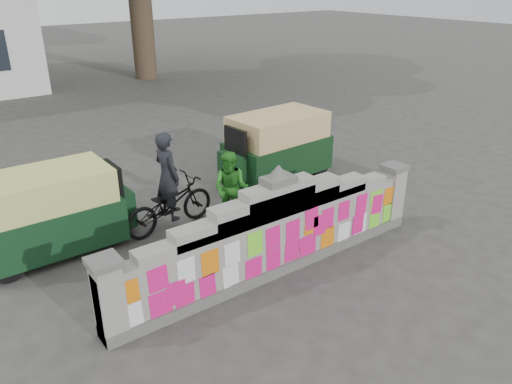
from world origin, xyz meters
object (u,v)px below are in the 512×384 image
Objects in this scene: pedestrian at (231,189)px; rickshaw_right at (275,146)px; cyclist_bike at (170,204)px; cyclist_rider at (168,188)px; rickshaw_left at (53,211)px.

rickshaw_right is (2.33, 1.45, 0.08)m from pedestrian.
pedestrian is 0.51× the size of rickshaw_right.
cyclist_bike is 0.37m from cyclist_rider.
pedestrian is (1.13, -0.59, 0.25)m from cyclist_bike.
cyclist_rider is 1.28m from pedestrian.
cyclist_rider reaches higher than rickshaw_left.
pedestrian is at bearing -124.01° from cyclist_bike.
pedestrian is at bearing -124.01° from cyclist_rider.
cyclist_rider is 3.57m from rickshaw_right.
rickshaw_left is at bearing 71.50° from cyclist_rider.
rickshaw_right is at bearing 4.09° from rickshaw_left.
cyclist_rider is at bearing -12.09° from rickshaw_left.
cyclist_bike is 1.12× the size of cyclist_rider.
cyclist_bike is 3.58m from rickshaw_right.
cyclist_bike is 0.70× the size of rickshaw_left.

